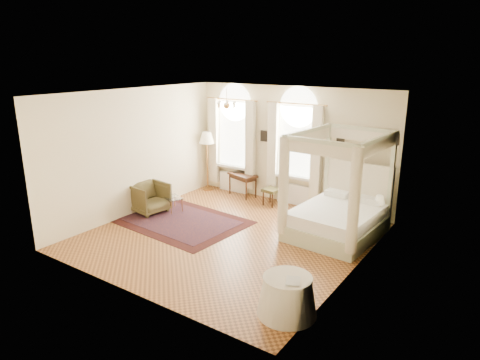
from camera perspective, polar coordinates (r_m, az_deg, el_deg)
The scene contains 18 objects.
ground at distance 10.13m, azimuth -1.56°, elevation -7.49°, with size 6.00×6.00×0.00m, color #A96831.
room_walls at distance 9.51m, azimuth -1.65°, elevation 3.51°, with size 6.00×6.00×6.00m.
window_left at distance 12.98m, azimuth -0.94°, elevation 4.72°, with size 1.62×0.27×3.29m.
window_right at distance 11.91m, azimuth 7.34°, elevation 3.55°, with size 1.62×0.27×3.29m.
chandelier at distance 10.84m, azimuth -1.80°, elevation 10.04°, with size 0.51×0.45×0.50m.
wall_pictures at distance 11.96m, azimuth 7.15°, elevation 5.58°, with size 2.54×0.03×0.39m.
canopy_bed at distance 10.19m, azimuth 12.76°, elevation -4.38°, with size 2.00×2.39×2.45m.
nightstand at distance 10.74m, azimuth 17.30°, elevation -5.31°, with size 0.37×0.34×0.53m, color #341B0E.
nightstand_lamp at distance 10.61m, azimuth 18.10°, elevation -2.65°, with size 0.26×0.26×0.39m.
writing_desk at distance 12.79m, azimuth 0.35°, elevation 0.38°, with size 1.01×0.72×0.68m.
laptop at distance 12.95m, azimuth -0.15°, elevation 1.11°, with size 0.36×0.23×0.03m, color black.
stool at distance 12.06m, azimuth 4.21°, elevation -1.52°, with size 0.48×0.48×0.49m.
armchair at distance 11.74m, azimuth -11.98°, elevation -2.34°, with size 0.87×0.89×0.81m, color #4B4020.
coffee_table at distance 11.77m, azimuth -8.96°, elevation -2.47°, with size 0.66×0.57×0.38m.
floor_lamp at distance 13.23m, azimuth -4.44°, elevation 5.25°, with size 0.47×0.47×1.84m.
oriental_rug at distance 11.12m, azimuth -7.97°, elevation -5.40°, with size 3.41×2.56×0.01m.
side_table at distance 7.22m, azimuth 6.31°, elevation -15.09°, with size 0.98×0.98×0.67m.
book at distance 6.92m, azimuth 6.16°, elevation -13.18°, with size 0.22×0.29×0.03m, color black.
Camera 1 is at (5.48, -7.49, 4.06)m, focal length 32.00 mm.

